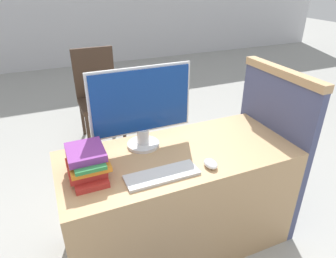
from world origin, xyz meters
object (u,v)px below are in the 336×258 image
(monitor, at_px, (142,106))
(far_chair, at_px, (98,91))
(book_stack, at_px, (87,163))
(keyboard, at_px, (162,175))
(mouse, at_px, (211,164))

(monitor, relative_size, far_chair, 0.62)
(book_stack, bearing_deg, keyboard, -24.25)
(book_stack, bearing_deg, far_chair, 77.67)
(keyboard, height_order, book_stack, book_stack)
(monitor, xyz_separation_m, far_chair, (0.02, 1.59, -0.46))
(keyboard, height_order, far_chair, far_chair)
(monitor, bearing_deg, mouse, -53.69)
(monitor, bearing_deg, book_stack, -154.00)
(mouse, distance_m, far_chair, 1.98)
(mouse, relative_size, book_stack, 0.35)
(book_stack, xyz_separation_m, far_chair, (0.39, 1.77, -0.27))
(keyboard, bearing_deg, far_chair, 89.13)
(monitor, distance_m, mouse, 0.52)
(monitor, xyz_separation_m, book_stack, (-0.37, -0.18, -0.19))
(keyboard, xyz_separation_m, book_stack, (-0.36, 0.16, 0.07))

